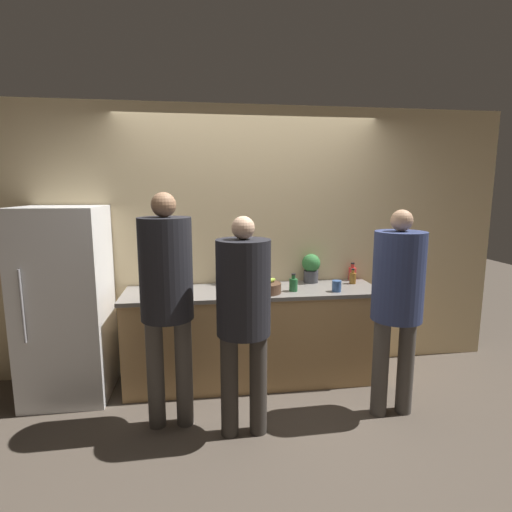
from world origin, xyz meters
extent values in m
plane|color=#4C4238|center=(0.00, 0.00, 0.00)|extent=(14.00, 14.00, 0.00)
cube|color=#D6BC8C|center=(0.00, 0.68, 1.30)|extent=(5.20, 0.06, 2.60)
cube|color=tan|center=(0.00, 0.36, 0.43)|extent=(2.33, 0.63, 0.85)
cube|color=slate|center=(0.00, 0.36, 0.87)|extent=(2.36, 0.66, 0.03)
cube|color=white|center=(-1.64, 0.31, 0.83)|extent=(0.69, 0.69, 1.67)
cylinder|color=#99999E|center=(-1.85, -0.05, 0.92)|extent=(0.02, 0.02, 0.58)
cylinder|color=#4C4742|center=(-0.83, -0.31, 0.43)|extent=(0.13, 0.13, 0.86)
cylinder|color=#4C4742|center=(-0.62, -0.31, 0.43)|extent=(0.13, 0.13, 0.86)
cylinder|color=black|center=(-0.73, -0.31, 1.24)|extent=(0.39, 0.39, 0.75)
sphere|color=#936B4C|center=(-0.73, -0.31, 1.70)|extent=(0.18, 0.18, 0.18)
cylinder|color=#38332D|center=(-0.29, -0.50, 0.39)|extent=(0.13, 0.13, 0.78)
cylinder|color=#38332D|center=(-0.07, -0.50, 0.39)|extent=(0.13, 0.13, 0.78)
cylinder|color=black|center=(-0.18, -0.50, 1.12)|extent=(0.39, 0.39, 0.68)
sphere|color=#DBAD89|center=(-0.18, -0.50, 1.55)|extent=(0.16, 0.16, 0.16)
cylinder|color=#4C4742|center=(0.93, -0.39, 0.40)|extent=(0.13, 0.13, 0.80)
cylinder|color=#4C4742|center=(1.15, -0.39, 0.40)|extent=(0.13, 0.13, 0.80)
cylinder|color=navy|center=(1.04, -0.39, 1.15)|extent=(0.39, 0.39, 0.70)
sphere|color=tan|center=(1.04, -0.39, 1.58)|extent=(0.17, 0.17, 0.17)
cylinder|color=#4C3323|center=(0.10, 0.22, 0.94)|extent=(0.28, 0.28, 0.09)
ellipsoid|color=#99BC38|center=(0.13, 0.22, 1.00)|extent=(0.15, 0.12, 0.04)
cylinder|color=#3D424C|center=(-0.24, 0.60, 0.96)|extent=(0.12, 0.12, 0.15)
cylinder|color=#99754C|center=(-0.25, 0.60, 1.06)|extent=(0.01, 0.05, 0.22)
cylinder|color=#99754C|center=(-0.23, 0.60, 1.06)|extent=(0.03, 0.04, 0.22)
cylinder|color=#99754C|center=(-0.24, 0.59, 1.06)|extent=(0.05, 0.01, 0.22)
cylinder|color=red|center=(1.06, 0.60, 0.95)|extent=(0.08, 0.08, 0.13)
cylinder|color=red|center=(1.06, 0.60, 1.04)|extent=(0.03, 0.03, 0.04)
cylinder|color=black|center=(1.06, 0.60, 1.07)|extent=(0.04, 0.04, 0.01)
cylinder|color=#236033|center=(0.36, 0.24, 0.95)|extent=(0.08, 0.08, 0.11)
cylinder|color=#236033|center=(0.36, 0.24, 1.02)|extent=(0.03, 0.03, 0.04)
cylinder|color=black|center=(0.36, 0.24, 1.05)|extent=(0.04, 0.04, 0.01)
cylinder|color=brown|center=(1.01, 0.45, 0.94)|extent=(0.06, 0.06, 0.11)
cylinder|color=brown|center=(1.01, 0.45, 1.01)|extent=(0.03, 0.03, 0.03)
cylinder|color=black|center=(1.01, 0.45, 1.03)|extent=(0.03, 0.03, 0.01)
cylinder|color=#335184|center=(0.75, 0.17, 0.94)|extent=(0.08, 0.08, 0.10)
cylinder|color=#3D3D42|center=(0.61, 0.56, 0.95)|extent=(0.14, 0.14, 0.12)
sphere|color=#2D6B33|center=(0.61, 0.56, 1.09)|extent=(0.18, 0.18, 0.18)
camera|label=1|loc=(-0.47, -3.23, 1.81)|focal=28.00mm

